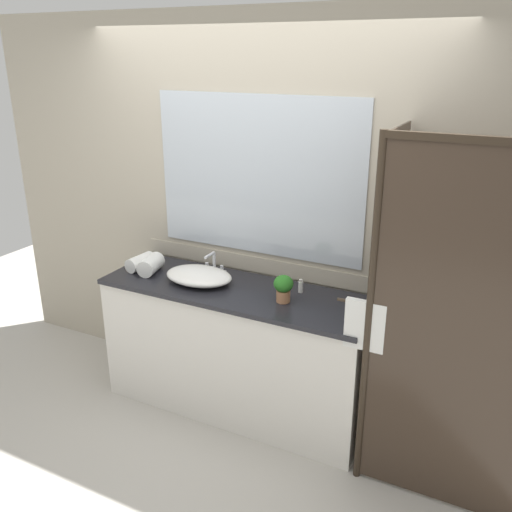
# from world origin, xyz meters

# --- Properties ---
(ground_plane) EXTENTS (8.00, 8.00, 0.00)m
(ground_plane) POSITION_xyz_m (0.00, 0.00, 0.00)
(ground_plane) COLOR #B7B2A8
(wall_back_with_mirror) EXTENTS (4.40, 0.06, 2.60)m
(wall_back_with_mirror) POSITION_xyz_m (0.00, 0.34, 1.31)
(wall_back_with_mirror) COLOR #B2A893
(wall_back_with_mirror) RESTS_ON ground_plane
(vanity_cabinet) EXTENTS (1.80, 0.58, 0.90)m
(vanity_cabinet) POSITION_xyz_m (0.00, 0.01, 0.45)
(vanity_cabinet) COLOR silver
(vanity_cabinet) RESTS_ON ground_plane
(shower_enclosure) EXTENTS (1.20, 0.59, 2.00)m
(shower_enclosure) POSITION_xyz_m (1.28, -0.19, 1.03)
(shower_enclosure) COLOR #2D2319
(shower_enclosure) RESTS_ON ground_plane
(sink_basin) EXTENTS (0.46, 0.33, 0.09)m
(sink_basin) POSITION_xyz_m (-0.27, -0.01, 0.94)
(sink_basin) COLOR white
(sink_basin) RESTS_ON vanity_cabinet
(faucet) EXTENTS (0.17, 0.14, 0.15)m
(faucet) POSITION_xyz_m (-0.27, 0.18, 0.95)
(faucet) COLOR silver
(faucet) RESTS_ON vanity_cabinet
(potted_plant) EXTENTS (0.12, 0.12, 0.17)m
(potted_plant) POSITION_xyz_m (0.36, -0.04, 1.00)
(potted_plant) COLOR #B77A51
(potted_plant) RESTS_ON vanity_cabinet
(amenity_bottle_shampoo) EXTENTS (0.03, 0.03, 0.10)m
(amenity_bottle_shampoo) POSITION_xyz_m (0.31, 0.12, 0.95)
(amenity_bottle_shampoo) COLOR white
(amenity_bottle_shampoo) RESTS_ON vanity_cabinet
(amenity_bottle_body_wash) EXTENTS (0.03, 0.03, 0.09)m
(amenity_bottle_body_wash) POSITION_xyz_m (0.40, 0.14, 0.94)
(amenity_bottle_body_wash) COLOR white
(amenity_bottle_body_wash) RESTS_ON vanity_cabinet
(rolled_towel_near_edge) EXTENTS (0.12, 0.22, 0.10)m
(rolled_towel_near_edge) POSITION_xyz_m (-0.76, -0.00, 0.95)
(rolled_towel_near_edge) COLOR white
(rolled_towel_near_edge) RESTS_ON vanity_cabinet
(rolled_towel_middle) EXTENTS (0.16, 0.23, 0.12)m
(rolled_towel_middle) POSITION_xyz_m (-0.65, -0.02, 0.96)
(rolled_towel_middle) COLOR white
(rolled_towel_middle) RESTS_ON vanity_cabinet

